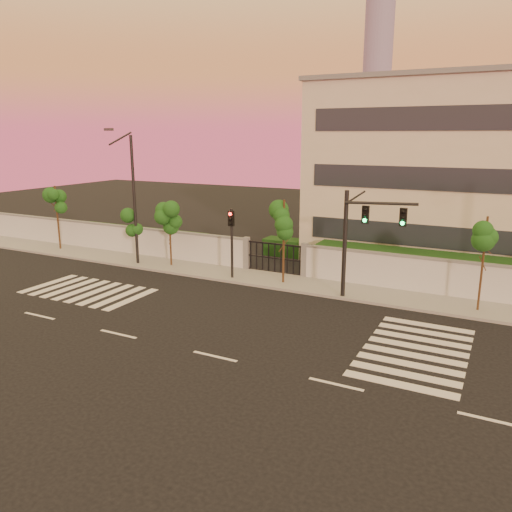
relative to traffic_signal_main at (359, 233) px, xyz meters
name	(u,v)px	position (x,y,z in m)	size (l,w,h in m)	color
ground	(215,357)	(-3.02, -9.31, -3.67)	(120.00, 120.00, 0.00)	black
sidewalk	(311,286)	(-3.02, 1.19, -3.59)	(60.00, 3.00, 0.15)	gray
perimeter_wall	(322,263)	(-2.91, 2.69, -2.60)	(60.00, 0.36, 2.20)	silver
hedge_row	(352,260)	(-1.85, 5.43, -2.85)	(41.00, 4.25, 1.80)	#0F3514
institutional_building	(501,172)	(5.98, 12.68, 2.49)	(24.40, 12.40, 12.25)	beige
distant_skyscraper	(379,36)	(-68.02, 270.69, 58.32)	(16.00, 16.00, 118.00)	slate
road_markings	(228,319)	(-4.60, -5.55, -3.66)	(57.00, 7.62, 0.02)	silver
street_tree_a	(57,203)	(-23.33, 1.32, -0.06)	(1.62, 1.29, 4.90)	#382314
street_tree_b	(136,222)	(-15.42, 0.88, -0.78)	(1.33, 1.06, 3.93)	#382314
street_tree_c	(170,219)	(-12.85, 1.15, -0.46)	(1.48, 1.18, 4.36)	#382314
street_tree_d	(284,223)	(-4.59, 0.90, 0.01)	(1.56, 1.24, 5.00)	#382314
street_tree_e	(485,243)	(5.91, 0.94, -0.13)	(1.37, 1.09, 4.81)	#382314
traffic_signal_main	(359,233)	(0.00, 0.00, 0.00)	(3.63, 1.05, 5.80)	black
traffic_signal_secondary	(232,235)	(-7.78, 0.38, -0.91)	(0.34, 0.33, 4.35)	black
streetlight_west	(132,194)	(-15.21, 0.37, 1.17)	(0.53, 2.16, 8.96)	black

